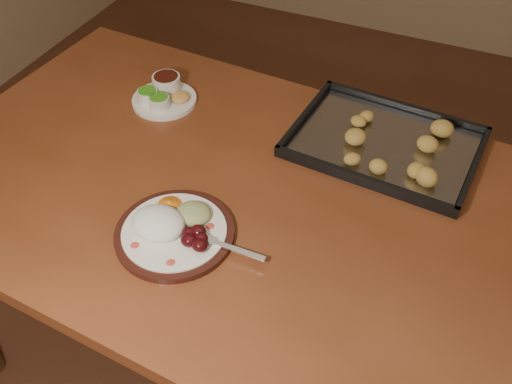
% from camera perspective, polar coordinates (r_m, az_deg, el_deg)
% --- Properties ---
extents(ground, '(4.00, 4.00, 0.00)m').
position_cam_1_polar(ground, '(1.96, 7.87, -13.13)').
color(ground, '#532B1C').
rests_on(ground, ground).
extents(dining_table, '(1.56, 1.00, 0.75)m').
position_cam_1_polar(dining_table, '(1.34, -1.78, -2.79)').
color(dining_table, brown).
rests_on(dining_table, ground).
extents(dinner_plate, '(0.32, 0.25, 0.06)m').
position_cam_1_polar(dinner_plate, '(1.18, -8.33, -3.61)').
color(dinner_plate, black).
rests_on(dinner_plate, dining_table).
extents(condiment_saucer, '(0.17, 0.17, 0.06)m').
position_cam_1_polar(condiment_saucer, '(1.55, -9.24, 9.59)').
color(condiment_saucer, white).
rests_on(condiment_saucer, dining_table).
extents(baking_tray, '(0.46, 0.36, 0.05)m').
position_cam_1_polar(baking_tray, '(1.41, 12.75, 4.89)').
color(baking_tray, black).
rests_on(baking_tray, dining_table).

